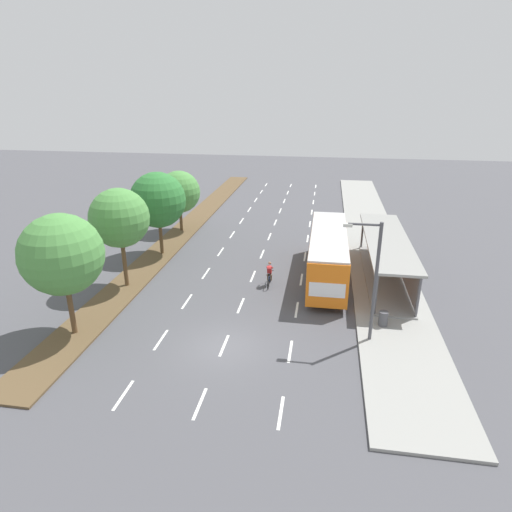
# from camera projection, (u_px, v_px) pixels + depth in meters

# --- Properties ---
(ground_plane) EXTENTS (140.00, 140.00, 0.00)m
(ground_plane) POSITION_uv_depth(u_px,v_px,m) (224.00, 347.00, 22.79)
(ground_plane) COLOR #4C4C51
(median_strip) EXTENTS (2.60, 52.00, 0.12)m
(median_strip) POSITION_uv_depth(u_px,v_px,m) (187.00, 227.00, 42.44)
(median_strip) COLOR brown
(median_strip) RESTS_ON ground
(sidewalk_right) EXTENTS (4.50, 52.00, 0.15)m
(sidewalk_right) POSITION_uv_depth(u_px,v_px,m) (371.00, 236.00, 39.83)
(sidewalk_right) COLOR gray
(sidewalk_right) RESTS_ON ground
(lane_divider_left) EXTENTS (0.14, 48.07, 0.01)m
(lane_divider_left) POSITION_uv_depth(u_px,v_px,m) (232.00, 235.00, 40.40)
(lane_divider_left) COLOR white
(lane_divider_left) RESTS_ON ground
(lane_divider_center) EXTENTS (0.14, 48.07, 0.01)m
(lane_divider_center) POSITION_uv_depth(u_px,v_px,m) (269.00, 237.00, 39.88)
(lane_divider_center) COLOR white
(lane_divider_center) RESTS_ON ground
(lane_divider_right) EXTENTS (0.14, 48.07, 0.01)m
(lane_divider_right) POSITION_uv_depth(u_px,v_px,m) (308.00, 238.00, 39.36)
(lane_divider_right) COLOR white
(lane_divider_right) RESTS_ON ground
(bus_shelter) EXTENTS (2.90, 12.68, 2.86)m
(bus_shelter) POSITION_uv_depth(u_px,v_px,m) (390.00, 254.00, 30.32)
(bus_shelter) COLOR gray
(bus_shelter) RESTS_ON sidewalk_right
(bus) EXTENTS (2.54, 11.29, 3.37)m
(bus) POSITION_uv_depth(u_px,v_px,m) (328.00, 251.00, 30.44)
(bus) COLOR orange
(bus) RESTS_ON ground
(cyclist) EXTENTS (0.46, 1.82, 1.71)m
(cyclist) POSITION_uv_depth(u_px,v_px,m) (269.00, 275.00, 29.67)
(cyclist) COLOR black
(cyclist) RESTS_ON ground
(median_tree_nearest) EXTENTS (4.27, 4.27, 6.72)m
(median_tree_nearest) POSITION_uv_depth(u_px,v_px,m) (62.00, 255.00, 22.30)
(median_tree_nearest) COLOR brown
(median_tree_nearest) RESTS_ON median_strip
(median_tree_second) EXTENTS (3.87, 3.87, 6.69)m
(median_tree_second) POSITION_uv_depth(u_px,v_px,m) (119.00, 218.00, 28.03)
(median_tree_second) COLOR brown
(median_tree_second) RESTS_ON median_strip
(median_tree_third) EXTENTS (4.36, 4.36, 6.62)m
(median_tree_third) POSITION_uv_depth(u_px,v_px,m) (158.00, 200.00, 33.93)
(median_tree_third) COLOR brown
(median_tree_third) RESTS_ON median_strip
(median_tree_fourth) EXTENTS (3.86, 3.86, 5.61)m
(median_tree_fourth) POSITION_uv_depth(u_px,v_px,m) (179.00, 192.00, 40.08)
(median_tree_fourth) COLOR brown
(median_tree_fourth) RESTS_ON median_strip
(streetlight) EXTENTS (1.91, 0.24, 6.50)m
(streetlight) POSITION_uv_depth(u_px,v_px,m) (373.00, 275.00, 21.93)
(streetlight) COLOR #4C4C51
(streetlight) RESTS_ON sidewalk_right
(trash_bin) EXTENTS (0.52, 0.52, 0.85)m
(trash_bin) POSITION_uv_depth(u_px,v_px,m) (383.00, 318.00, 24.45)
(trash_bin) COLOR #4C4C51
(trash_bin) RESTS_ON sidewalk_right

